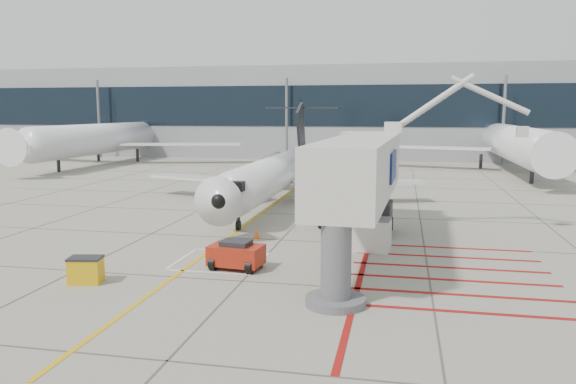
% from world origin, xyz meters
% --- Properties ---
extents(ground_plane, '(260.00, 260.00, 0.00)m').
position_xyz_m(ground_plane, '(0.00, 0.00, 0.00)').
color(ground_plane, '#9F9B89').
rests_on(ground_plane, ground).
extents(regional_jet, '(24.05, 30.29, 7.93)m').
position_xyz_m(regional_jet, '(-3.16, 13.21, 3.96)').
color(regional_jet, silver).
rests_on(regional_jet, ground_plane).
extents(jet_bridge, '(10.47, 20.52, 8.03)m').
position_xyz_m(jet_bridge, '(4.67, 0.69, 4.02)').
color(jet_bridge, silver).
rests_on(jet_bridge, ground_plane).
extents(pushback_tug, '(2.60, 1.80, 1.42)m').
position_xyz_m(pushback_tug, '(-0.82, -2.13, 0.71)').
color(pushback_tug, '#A62110').
rests_on(pushback_tug, ground_plane).
extents(spill_bin, '(1.48, 1.13, 1.16)m').
position_xyz_m(spill_bin, '(-6.52, -5.56, 0.58)').
color(spill_bin, '#D3A00B').
rests_on(spill_bin, ground_plane).
extents(baggage_cart, '(2.25, 1.59, 1.32)m').
position_xyz_m(baggage_cart, '(2.62, 7.98, 0.66)').
color(baggage_cart, '#4F4F53').
rests_on(baggage_cart, ground_plane).
extents(ground_power_unit, '(2.37, 1.55, 1.77)m').
position_xyz_m(ground_power_unit, '(5.06, 2.57, 0.88)').
color(ground_power_unit, silver).
rests_on(ground_power_unit, ground_plane).
extents(cone_nose, '(0.35, 0.35, 0.49)m').
position_xyz_m(cone_nose, '(-4.41, 7.45, 0.24)').
color(cone_nose, '#FF5D0D').
rests_on(cone_nose, ground_plane).
extents(cone_side, '(0.37, 0.37, 0.51)m').
position_xyz_m(cone_side, '(-1.51, 4.27, 0.26)').
color(cone_side, '#FF5D0D').
rests_on(cone_side, ground_plane).
extents(terminal_building, '(180.00, 28.00, 14.00)m').
position_xyz_m(terminal_building, '(10.00, 70.00, 7.00)').
color(terminal_building, gray).
rests_on(terminal_building, ground_plane).
extents(terminal_glass_band, '(180.00, 0.10, 6.00)m').
position_xyz_m(terminal_glass_band, '(10.00, 55.95, 8.00)').
color(terminal_glass_band, black).
rests_on(terminal_glass_band, ground_plane).
extents(bg_aircraft_b, '(37.07, 41.19, 12.36)m').
position_xyz_m(bg_aircraft_b, '(-33.84, 46.00, 6.18)').
color(bg_aircraft_b, silver).
rests_on(bg_aircraft_b, ground_plane).
extents(bg_aircraft_c, '(37.14, 41.27, 12.38)m').
position_xyz_m(bg_aircraft_c, '(19.63, 46.00, 6.19)').
color(bg_aircraft_c, silver).
rests_on(bg_aircraft_c, ground_plane).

